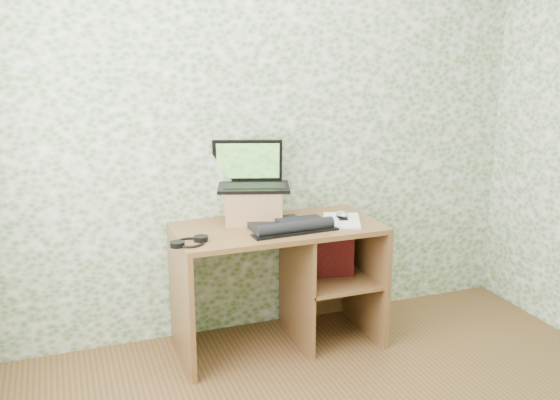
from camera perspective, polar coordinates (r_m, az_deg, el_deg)
name	(u,v)px	position (r m, az deg, el deg)	size (l,w,h in m)	color
wall_back	(260,125)	(3.82, -1.80, 6.85)	(3.50, 3.50, 0.00)	white
desk	(288,266)	(3.78, 0.77, -6.02)	(1.20, 0.60, 0.75)	brown
riser	(254,205)	(3.72, -2.41, -0.45)	(0.33, 0.28, 0.20)	brown
laptop	(251,176)	(3.72, -2.64, 2.18)	(0.49, 0.41, 0.28)	black
keyboard	(291,226)	(3.56, 1.03, -2.36)	(0.51, 0.28, 0.07)	black
headphones	(189,242)	(3.36, -8.29, -3.82)	(0.22, 0.21, 0.03)	black
notepad	(342,220)	(3.75, 5.65, -1.86)	(0.21, 0.30, 0.01)	white
mouse	(342,216)	(3.76, 5.70, -1.44)	(0.06, 0.10, 0.03)	#B7B7BA
pen	(344,214)	(3.85, 5.85, -1.26)	(0.01, 0.01, 0.14)	black
red_box	(334,254)	(3.85, 4.95, -4.93)	(0.24, 0.08, 0.28)	maroon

